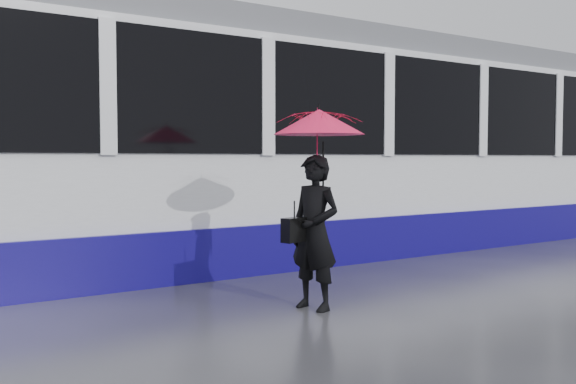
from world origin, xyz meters
TOP-DOWN VIEW (x-y plane):
  - ground at (0.00, 0.00)m, footprint 90.00×90.00m
  - rails at (0.00, 2.50)m, footprint 34.00×1.51m
  - tram at (-0.35, 2.50)m, footprint 26.00×2.56m
  - woman at (0.53, -0.56)m, footprint 0.48×0.61m
  - umbrella at (0.58, -0.56)m, footprint 1.07×1.07m
  - handbag at (0.31, -0.54)m, footprint 0.29×0.18m

SIDE VIEW (x-z plane):
  - ground at x=0.00m, z-range 0.00..0.00m
  - rails at x=0.00m, z-range 0.00..0.02m
  - woman at x=0.53m, z-range 0.00..1.48m
  - handbag at x=0.31m, z-range 0.57..0.98m
  - umbrella at x=0.58m, z-range 1.12..2.12m
  - tram at x=-0.35m, z-range -0.04..3.31m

